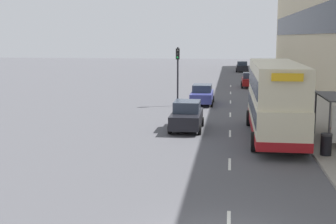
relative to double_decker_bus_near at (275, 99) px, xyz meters
name	(u,v)px	position (x,y,z in m)	size (l,w,h in m)	color
pavement	(292,91)	(4.03, 23.99, -2.21)	(5.00, 93.00, 0.14)	gray
terrace_facade	(336,10)	(8.01, 23.99, 6.10)	(3.10, 93.00, 16.78)	#C6B793
lane_mark_0	(229,223)	(-2.47, -12.77, -2.28)	(0.12, 2.00, 0.01)	silver
lane_mark_1	(230,164)	(-2.47, -5.91, -2.28)	(0.12, 2.00, 0.01)	silver
lane_mark_2	(230,133)	(-2.47, 0.95, -2.28)	(0.12, 2.00, 0.01)	silver
lane_mark_3	(230,115)	(-2.47, 7.82, -2.28)	(0.12, 2.00, 0.01)	silver
lane_mark_4	(230,102)	(-2.47, 14.68, -2.28)	(0.12, 2.00, 0.01)	silver
lane_mark_5	(231,93)	(-2.47, 21.54, -2.28)	(0.12, 2.00, 0.01)	silver
lane_mark_6	(231,86)	(-2.47, 28.40, -2.28)	(0.12, 2.00, 0.01)	silver
double_decker_bus_near	(275,99)	(0.00, 0.00, 0.00)	(2.85, 10.85, 4.30)	beige
car_0	(242,67)	(-0.66, 51.24, -1.43)	(1.98, 4.20, 1.73)	black
car_1	(250,80)	(-0.31, 27.09, -1.44)	(1.98, 3.84, 1.71)	maroon
car_2	(202,94)	(-4.90, 13.04, -1.44)	(1.99, 4.42, 1.69)	navy
car_3	(187,116)	(-5.16, 1.76, -1.40)	(1.98, 4.19, 1.79)	black
litter_bin	(326,144)	(2.08, -4.18, -1.62)	(0.55, 0.55, 1.05)	black
traffic_light_far_kerb	(178,67)	(-6.88, 11.84, 1.00)	(0.30, 0.32, 4.87)	black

